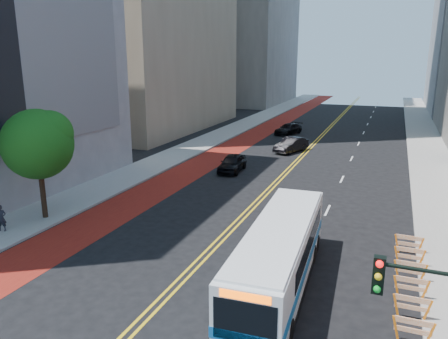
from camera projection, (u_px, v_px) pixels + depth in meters
ground at (157, 306)px, 17.74m from camera, size 160.00×160.00×0.00m
sidewalk_left at (197, 145)px, 48.98m from camera, size 4.00×140.00×0.15m
sidewalk_right at (432, 164)px, 40.55m from camera, size 4.00×140.00×0.15m
bus_lane_paint at (230, 149)px, 47.63m from camera, size 3.60×140.00×0.01m
center_line_inner at (302, 154)px, 44.85m from camera, size 0.14×140.00×0.01m
center_line_outer at (305, 155)px, 44.72m from camera, size 0.14×140.00×0.01m
lane_dashes at (358, 144)px, 50.31m from camera, size 0.14×98.20×0.01m
construction_barriers at (412, 295)px, 17.28m from camera, size 1.42×10.91×1.00m
street_tree at (39, 141)px, 25.90m from camera, size 4.20×4.20×6.70m
traffic_signal at (424, 323)px, 10.33m from camera, size 2.21×0.34×5.07m
transit_bus at (280, 255)px, 18.71m from camera, size 2.92×10.99×2.99m
car_a at (232, 163)px, 38.18m from camera, size 2.04×4.50×1.50m
car_b at (291, 145)px, 45.92m from camera, size 3.05×4.90×1.53m
car_c at (288, 129)px, 56.35m from camera, size 3.31×4.99×1.34m
pedestrian at (1, 218)px, 24.73m from camera, size 0.67×0.60×1.54m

